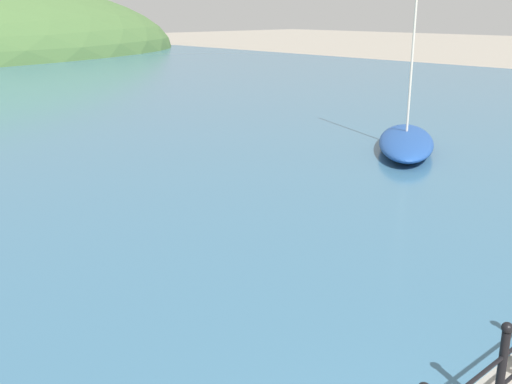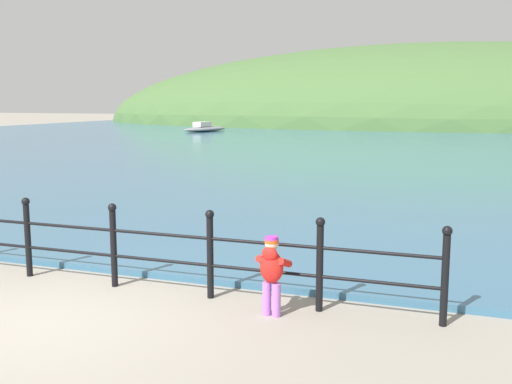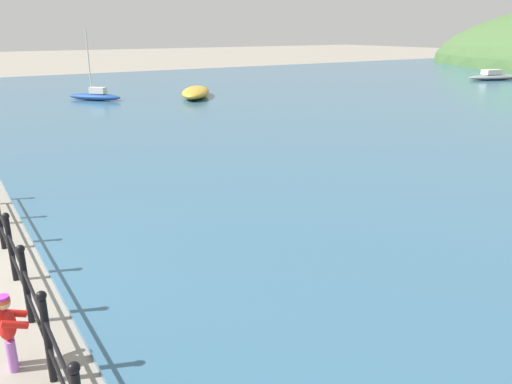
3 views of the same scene
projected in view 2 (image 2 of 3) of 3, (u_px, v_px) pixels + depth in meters
ground_plane at (36, 321)px, 7.24m from camera, size 200.00×200.00×0.00m
water at (388, 143)px, 36.99m from camera, size 80.00×60.00×0.10m
far_hillside at (428, 124)px, 69.17m from camera, size 79.91×43.95×18.01m
iron_railing at (113, 242)px, 8.49m from camera, size 9.13×0.12×1.21m
child_in_coat at (272, 268)px, 7.33m from camera, size 0.40×0.39×1.00m
boat_white_sailboat at (205, 128)px, 49.42m from camera, size 2.77×5.24×0.82m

